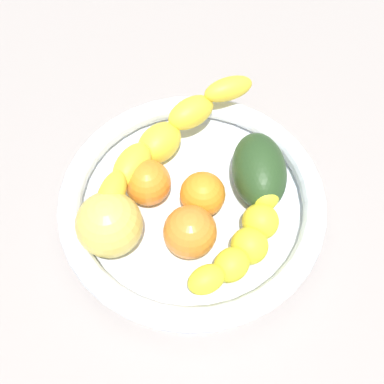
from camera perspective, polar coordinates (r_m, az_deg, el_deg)
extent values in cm
cube|color=#9B938E|center=(62.02, 0.00, -3.32)|extent=(120.00, 120.00, 3.00)
cylinder|color=white|center=(59.66, 0.00, -2.10)|extent=(28.72, 28.72, 2.38)
torus|color=white|center=(57.47, 0.00, -0.87)|extent=(30.59, 30.59, 2.66)
ellipsoid|color=yellow|center=(62.58, 4.13, 11.56)|extent=(5.13, 6.84, 2.85)
ellipsoid|color=yellow|center=(61.91, -0.12, 8.98)|extent=(6.67, 7.13, 3.62)
ellipsoid|color=yellow|center=(61.02, -3.72, 5.56)|extent=(7.60, 7.30, 4.39)
ellipsoid|color=yellow|center=(57.57, -6.80, 3.02)|extent=(7.16, 5.87, 3.62)
ellipsoid|color=yellow|center=(53.96, -9.13, -0.35)|extent=(6.63, 3.94, 2.85)
ellipsoid|color=yellow|center=(50.45, 1.65, -9.86)|extent=(4.48, 4.88, 2.82)
ellipsoid|color=yellow|center=(51.94, 4.49, -8.20)|extent=(5.26, 5.25, 3.43)
ellipsoid|color=yellow|center=(53.78, 6.51, -6.06)|extent=(5.49, 5.50, 4.04)
ellipsoid|color=yellow|center=(55.23, 7.74, -3.34)|extent=(4.94, 4.97, 4.04)
ellipsoid|color=yellow|center=(56.25, 8.21, -0.18)|extent=(4.08, 3.52, 3.43)
ellipsoid|color=yellow|center=(57.35, 7.86, 2.91)|extent=(4.54, 3.66, 2.82)
sphere|color=orange|center=(56.24, 1.20, -0.52)|extent=(5.16, 5.16, 5.16)
sphere|color=orange|center=(57.34, -5.02, 1.07)|extent=(5.30, 5.30, 5.30)
sphere|color=orange|center=(53.71, 0.19, -4.56)|extent=(5.81, 5.81, 5.81)
ellipsoid|color=#284620|center=(58.00, 7.60, 2.41)|extent=(10.46, 7.22, 6.26)
sphere|color=#E0C757|center=(54.09, -9.34, -3.64)|extent=(7.16, 7.16, 7.16)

